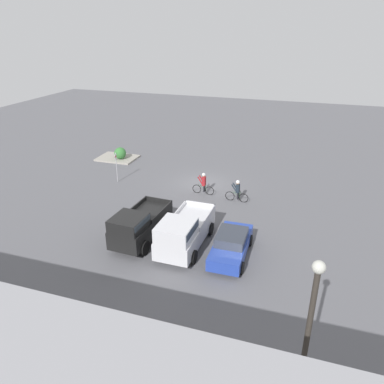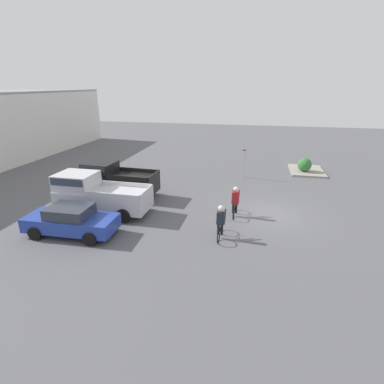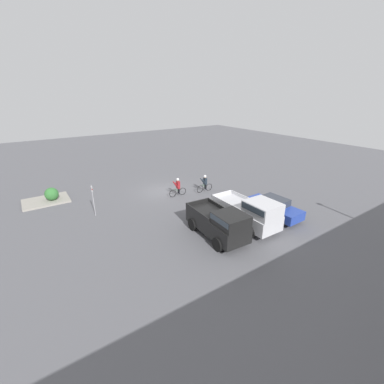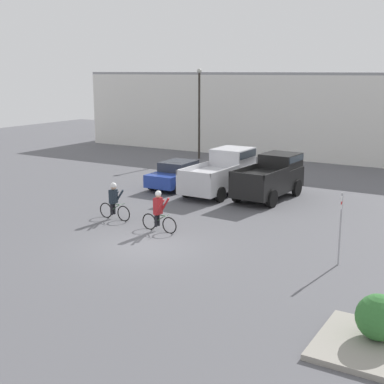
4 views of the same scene
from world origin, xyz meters
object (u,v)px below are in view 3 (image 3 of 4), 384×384
at_px(pickup_truck_0, 249,212).
at_px(pickup_truck_1, 220,222).
at_px(cyclist_1, 205,183).
at_px(shrub, 52,194).
at_px(fire_lane_sign, 93,197).
at_px(sedan_0, 273,207).
at_px(cyclist_0, 178,187).

bearing_deg(pickup_truck_0, pickup_truck_1, 1.24).
distance_m(pickup_truck_1, cyclist_1, 8.72).
xyz_separation_m(pickup_truck_0, shrub, (11.14, -13.01, -0.46)).
bearing_deg(pickup_truck_0, fire_lane_sign, -42.56).
distance_m(sedan_0, pickup_truck_1, 5.64).
xyz_separation_m(pickup_truck_0, cyclist_1, (-1.60, -7.45, -0.29)).
height_order(cyclist_0, cyclist_1, cyclist_0).
bearing_deg(sedan_0, fire_lane_sign, -34.24).
xyz_separation_m(sedan_0, pickup_truck_0, (2.81, 0.17, 0.42)).
bearing_deg(shrub, sedan_0, 137.35).
bearing_deg(cyclist_1, pickup_truck_0, 77.86).
bearing_deg(cyclist_0, fire_lane_sign, -0.65).
distance_m(cyclist_1, fire_lane_sign, 10.38).
relative_size(pickup_truck_1, shrub, 4.31).
relative_size(sedan_0, cyclist_1, 2.55).
relative_size(pickup_truck_0, cyclist_0, 3.05).
distance_m(cyclist_1, shrub, 13.91).
distance_m(pickup_truck_1, shrub, 15.51).
bearing_deg(cyclist_0, sedan_0, 117.07).
relative_size(sedan_0, pickup_truck_1, 0.92).
height_order(pickup_truck_1, shrub, pickup_truck_1).
height_order(sedan_0, pickup_truck_1, pickup_truck_1).
height_order(pickup_truck_1, cyclist_1, pickup_truck_1).
relative_size(sedan_0, cyclist_0, 2.56).
bearing_deg(cyclist_1, cyclist_0, -10.10).
xyz_separation_m(sedan_0, shrub, (13.95, -12.85, -0.04)).
relative_size(cyclist_1, fire_lane_sign, 0.69).
height_order(cyclist_1, fire_lane_sign, fire_lane_sign).
relative_size(sedan_0, pickup_truck_0, 0.84).
distance_m(pickup_truck_0, pickup_truck_1, 2.81).
distance_m(sedan_0, shrub, 18.96).
bearing_deg(cyclist_0, cyclist_1, 169.90).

